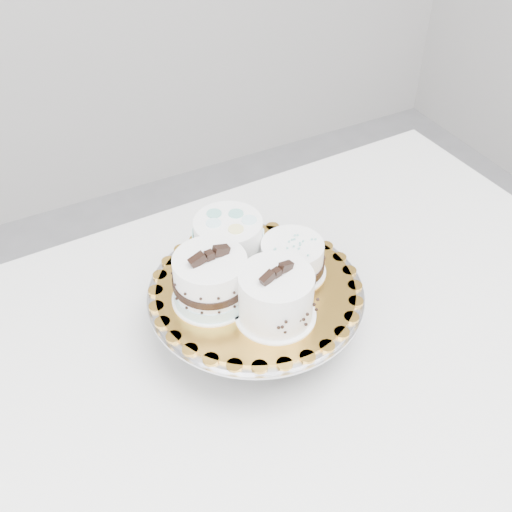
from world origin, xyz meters
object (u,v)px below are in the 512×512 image
table (281,373)px  cake_stand (256,302)px  cake_swirl (276,297)px  cake_banded (211,281)px  cake_dots (229,241)px  cake_ribbon (292,259)px  cake_board (256,288)px

table → cake_stand: cake_stand is taller
cake_swirl → cake_stand: bearing=73.6°
cake_banded → cake_dots: size_ratio=0.92×
cake_swirl → cake_ribbon: cake_swirl is taller
cake_board → cake_banded: size_ratio=2.55×
cake_banded → cake_ribbon: size_ratio=1.05×
cake_swirl → cake_banded: bearing=117.4°
table → cake_dots: 0.24m
table → cake_banded: size_ratio=10.64×
cake_ribbon → cake_board: bearing=-166.7°
table → cake_board: (-0.02, 0.05, 0.17)m
cake_stand → cake_swirl: cake_swirl is taller
cake_dots → table: bearing=-62.5°
cake_board → cake_swirl: cake_swirl is taller
cake_stand → cake_dots: size_ratio=2.57×
table → cake_ribbon: size_ratio=11.18×
cake_swirl → cake_ribbon: bearing=31.0°
cake_board → cake_ribbon: bearing=4.7°
cake_swirl → table: bearing=21.4°
cake_dots → cake_stand: bearing=-69.7°
cake_banded → cake_swirl: bearing=-52.9°
cake_stand → cake_board: bearing=0.0°
cake_banded → cake_ribbon: cake_banded is taller
cake_board → cake_swirl: 0.08m
cake_board → cake_banded: 0.08m
cake_stand → cake_ribbon: cake_ribbon is taller
table → cake_stand: size_ratio=3.82×
table → cake_swirl: size_ratio=9.72×
table → cake_ribbon: (0.05, 0.05, 0.19)m
cake_swirl → cake_dots: 0.14m
cake_stand → cake_swirl: 0.10m
cake_board → cake_dots: bearing=96.0°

